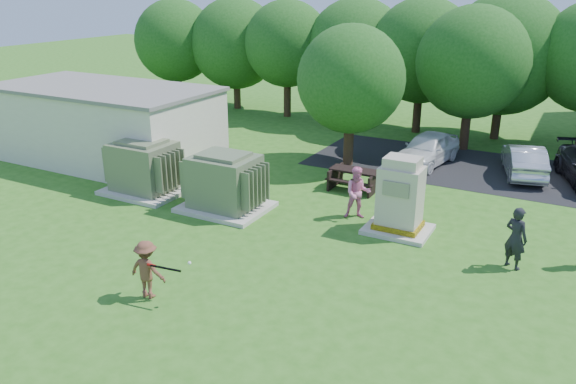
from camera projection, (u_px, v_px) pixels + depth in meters
The scene contains 15 objects.
ground at pixel (218, 283), 15.12m from camera, with size 120.00×120.00×0.00m, color #2D6619.
service_building at pixel (104, 125), 25.22m from camera, with size 10.00×5.00×3.20m, color beige.
service_building_roof at pixel (100, 88), 24.64m from camera, with size 10.20×5.20×0.15m, color slate.
parking_strip at pixel (546, 179), 23.16m from camera, with size 20.00×6.00×0.01m, color #232326.
transformer_left at pixel (144, 168), 21.38m from camera, with size 3.00×2.40×2.07m.
transformer_right at pixel (225, 183), 19.74m from camera, with size 3.00×2.40×2.07m.
generator_cabinet at pixel (400, 200), 17.88m from camera, with size 2.06×1.69×2.51m.
picnic_table at pixel (355, 177), 21.82m from camera, with size 1.92×1.44×0.82m.
batter at pixel (147, 269), 14.18m from camera, with size 1.00×0.58×1.55m, color brown.
person_by_generator at pixel (516, 238), 15.61m from camera, with size 0.67×0.44×1.83m, color black.
person_at_picnic at pixel (358, 193), 19.02m from camera, with size 0.88×0.69×1.82m, color pink.
car_white at pixel (427, 149), 24.86m from camera, with size 1.67×4.15×1.42m, color white.
car_silver_a at pixel (524, 160), 23.40m from camera, with size 1.39×3.99×1.32m, color #B6B7BB.
batting_equipment at pixel (167, 267), 13.75m from camera, with size 1.10×0.41×0.23m.
tree_row at pixel (455, 56), 28.18m from camera, with size 41.30×13.30×7.30m.
Camera 1 is at (7.98, -10.84, 7.54)m, focal length 35.00 mm.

